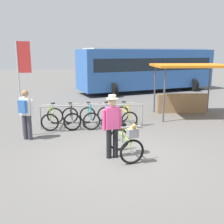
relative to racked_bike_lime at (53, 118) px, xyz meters
name	(u,v)px	position (x,y,z in m)	size (l,w,h in m)	color
ground_plane	(118,157)	(1.73, -3.44, -0.37)	(80.00, 80.00, 0.00)	#605E5B
bike_rack_rail	(92,110)	(1.48, -0.33, 0.32)	(3.89, 0.44, 0.88)	#99999E
racked_bike_lime	(53,118)	(0.00, 0.00, 0.00)	(0.86, 1.22, 0.98)	black
racked_bike_black	(71,117)	(0.70, -0.07, 0.00)	(0.69, 1.11, 0.97)	black
racked_bike_teal	(89,117)	(1.39, -0.14, 0.00)	(0.68, 1.12, 0.97)	black
racked_bike_blue	(108,117)	(2.09, -0.21, 0.00)	(0.66, 1.12, 0.98)	black
racked_bike_yellow	(125,116)	(2.79, -0.28, 0.00)	(0.70, 1.11, 0.97)	black
featured_bicycle	(127,141)	(1.95, -3.54, 0.12)	(0.76, 1.23, 1.09)	black
person_with_featured_bike	(112,124)	(1.59, -3.40, 0.58)	(0.53, 0.32, 1.72)	black
pedestrian_with_backpack	(26,112)	(-0.81, -1.31, 0.57)	(0.47, 0.44, 1.64)	#383842
bus_distant	(147,67)	(6.72, 8.39, 1.37)	(10.30, 4.73, 3.08)	#3366B7
market_stall	(186,84)	(5.93, 0.92, 1.03)	(3.42, 2.75, 2.30)	#4C4C51
banner_flag	(22,70)	(-0.87, -0.91, 1.86)	(0.45, 0.05, 3.20)	#B2B2B7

